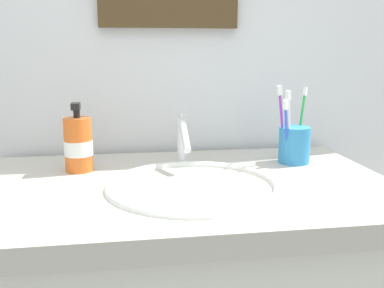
{
  "coord_description": "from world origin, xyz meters",
  "views": [
    {
      "loc": [
        -0.13,
        -0.95,
        1.17
      ],
      "look_at": [
        0.01,
        -0.02,
        0.97
      ],
      "focal_mm": 40.83,
      "sensor_mm": 36.0,
      "label": 1
    }
  ],
  "objects_px": {
    "toothbrush_blue": "(286,127)",
    "toothbrush_green": "(301,118)",
    "faucet": "(183,138)",
    "toothbrush_purple": "(282,119)",
    "soap_dispenser": "(78,145)",
    "toothbrush_white": "(289,122)",
    "toothbrush_cup": "(294,145)"
  },
  "relations": [
    {
      "from": "toothbrush_blue",
      "to": "toothbrush_green",
      "type": "height_order",
      "value": "toothbrush_green"
    },
    {
      "from": "faucet",
      "to": "toothbrush_purple",
      "type": "height_order",
      "value": "toothbrush_purple"
    },
    {
      "from": "soap_dispenser",
      "to": "toothbrush_green",
      "type": "bearing_deg",
      "value": 2.45
    },
    {
      "from": "faucet",
      "to": "toothbrush_green",
      "type": "height_order",
      "value": "toothbrush_green"
    },
    {
      "from": "soap_dispenser",
      "to": "toothbrush_purple",
      "type": "bearing_deg",
      "value": -1.01
    },
    {
      "from": "toothbrush_blue",
      "to": "toothbrush_green",
      "type": "distance_m",
      "value": 0.09
    },
    {
      "from": "toothbrush_white",
      "to": "toothbrush_blue",
      "type": "bearing_deg",
      "value": -141.61
    },
    {
      "from": "toothbrush_cup",
      "to": "soap_dispenser",
      "type": "xyz_separation_m",
      "value": [
        -0.56,
        0.0,
        0.02
      ]
    },
    {
      "from": "toothbrush_purple",
      "to": "soap_dispenser",
      "type": "bearing_deg",
      "value": 178.99
    },
    {
      "from": "toothbrush_white",
      "to": "soap_dispenser",
      "type": "xyz_separation_m",
      "value": [
        -0.53,
        0.03,
        -0.05
      ]
    },
    {
      "from": "toothbrush_white",
      "to": "soap_dispenser",
      "type": "height_order",
      "value": "toothbrush_white"
    },
    {
      "from": "faucet",
      "to": "toothbrush_blue",
      "type": "xyz_separation_m",
      "value": [
        0.26,
        -0.04,
        0.03
      ]
    },
    {
      "from": "toothbrush_cup",
      "to": "soap_dispenser",
      "type": "height_order",
      "value": "soap_dispenser"
    },
    {
      "from": "faucet",
      "to": "soap_dispenser",
      "type": "distance_m",
      "value": 0.26
    },
    {
      "from": "toothbrush_cup",
      "to": "toothbrush_green",
      "type": "xyz_separation_m",
      "value": [
        0.03,
        0.03,
        0.07
      ]
    },
    {
      "from": "toothbrush_white",
      "to": "toothbrush_green",
      "type": "relative_size",
      "value": 0.98
    },
    {
      "from": "toothbrush_blue",
      "to": "toothbrush_green",
      "type": "relative_size",
      "value": 0.87
    },
    {
      "from": "faucet",
      "to": "toothbrush_cup",
      "type": "relative_size",
      "value": 1.52
    },
    {
      "from": "toothbrush_cup",
      "to": "toothbrush_blue",
      "type": "height_order",
      "value": "toothbrush_blue"
    },
    {
      "from": "toothbrush_green",
      "to": "soap_dispenser",
      "type": "height_order",
      "value": "toothbrush_green"
    },
    {
      "from": "toothbrush_green",
      "to": "faucet",
      "type": "bearing_deg",
      "value": -177.54
    },
    {
      "from": "faucet",
      "to": "toothbrush_purple",
      "type": "bearing_deg",
      "value": -4.5
    },
    {
      "from": "toothbrush_cup",
      "to": "toothbrush_blue",
      "type": "bearing_deg",
      "value": -140.11
    },
    {
      "from": "toothbrush_cup",
      "to": "toothbrush_purple",
      "type": "relative_size",
      "value": 0.48
    },
    {
      "from": "toothbrush_cup",
      "to": "toothbrush_purple",
      "type": "xyz_separation_m",
      "value": [
        -0.04,
        -0.01,
        0.07
      ]
    },
    {
      "from": "toothbrush_blue",
      "to": "soap_dispenser",
      "type": "distance_m",
      "value": 0.52
    },
    {
      "from": "toothbrush_blue",
      "to": "faucet",
      "type": "bearing_deg",
      "value": 170.24
    },
    {
      "from": "toothbrush_blue",
      "to": "soap_dispenser",
      "type": "height_order",
      "value": "toothbrush_blue"
    },
    {
      "from": "toothbrush_purple",
      "to": "soap_dispenser",
      "type": "relative_size",
      "value": 1.17
    },
    {
      "from": "toothbrush_cup",
      "to": "toothbrush_blue",
      "type": "distance_m",
      "value": 0.07
    },
    {
      "from": "faucet",
      "to": "toothbrush_white",
      "type": "distance_m",
      "value": 0.27
    },
    {
      "from": "toothbrush_purple",
      "to": "toothbrush_blue",
      "type": "distance_m",
      "value": 0.03
    }
  ]
}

